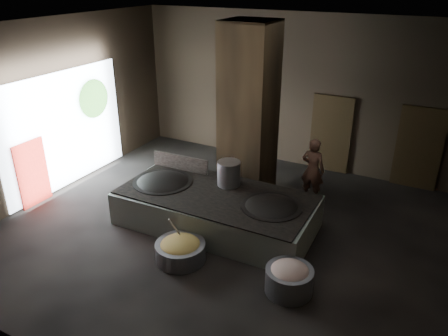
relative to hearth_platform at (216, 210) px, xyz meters
The scene contains 27 objects.
floor 0.54m from the hearth_platform, 25.64° to the right, with size 10.00×9.00×0.10m, color black.
ceiling 4.17m from the hearth_platform, 25.64° to the right, with size 10.00×9.00×0.10m, color black.
back_wall 4.80m from the hearth_platform, 86.45° to the left, with size 10.00×0.10×4.50m, color black.
front_wall 5.04m from the hearth_platform, 86.65° to the right, with size 10.00×0.10×4.50m, color black.
left_wall 5.13m from the hearth_platform, behind, with size 0.10×9.00×4.50m, color black.
pillar 2.56m from the hearth_platform, 90.84° to the left, with size 1.20×1.20×4.50m, color black.
hearth_platform is the anchor object (origin of this frame).
platform_cap 0.42m from the hearth_platform, ahead, with size 4.43×2.13×0.03m, color black.
wok_left 1.49m from the hearth_platform, behind, with size 1.43×1.43×0.39m, color black.
wok_left_rim 1.51m from the hearth_platform, behind, with size 1.46×1.46×0.05m, color black.
wok_right 1.40m from the hearth_platform, ahead, with size 1.33×1.33×0.37m, color black.
wok_right_rim 1.42m from the hearth_platform, ahead, with size 1.36×1.36×0.05m, color black.
stock_pot 0.92m from the hearth_platform, 84.81° to the left, with size 0.55×0.55×0.59m, color #A4A5AB.
splash_guard 1.75m from the hearth_platform, 152.65° to the left, with size 1.58×0.06×0.39m, color black.
cook 2.81m from the hearth_platform, 55.14° to the left, with size 0.62×0.40×1.70m, color brown.
veg_basin 1.55m from the hearth_platform, 90.08° to the right, with size 1.05×1.05×0.39m, color slate.
veg_fill 1.54m from the hearth_platform, 90.08° to the right, with size 0.86×0.86×0.26m, color #8FA24E.
ladle 1.41m from the hearth_platform, 96.24° to the right, with size 0.03×0.03×0.83m, color #A4A5AB.
meat_basin 2.75m from the hearth_platform, 31.50° to the right, with size 0.90×0.90×0.49m, color slate.
meat_fill 2.74m from the hearth_platform, 31.50° to the right, with size 0.74×0.74×0.28m, color tan.
doorway_near 4.62m from the hearth_platform, 71.15° to the left, with size 1.18×0.08×2.38m, color black.
doorway_near_glow 4.75m from the hearth_platform, 70.89° to the left, with size 0.80×0.04×1.90m, color #8C6647.
doorway_far 5.84m from the hearth_platform, 48.11° to the left, with size 1.18×0.08×2.38m, color black.
doorway_far_glow 5.85m from the hearth_platform, 49.11° to the left, with size 0.87×0.04×2.05m, color #8C6647.
left_opening 4.83m from the hearth_platform, behind, with size 0.04×4.20×3.10m, color white.
pavilion_sliver 4.79m from the hearth_platform, 165.03° to the right, with size 0.05×0.90×1.70m, color maroon.
tree_silhouette 5.06m from the hearth_platform, 165.68° to the left, with size 0.28×1.10×1.10m, color #194714.
Camera 1 is at (4.04, -7.65, 5.53)m, focal length 35.00 mm.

